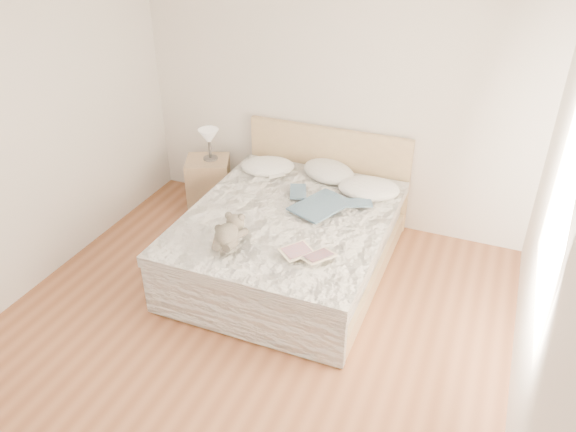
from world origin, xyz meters
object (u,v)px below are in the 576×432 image
(childrens_book, at_px, (307,254))
(bed, at_px, (292,237))
(table_lamp, at_px, (209,138))
(photo_book, at_px, (269,171))
(teddy_bear, at_px, (227,242))
(nightstand, at_px, (209,183))

(childrens_book, bearing_deg, bed, 156.45)
(bed, relative_size, table_lamp, 6.39)
(table_lamp, xyz_separation_m, childrens_book, (1.61, -1.36, -0.17))
(table_lamp, bearing_deg, photo_book, -11.90)
(bed, distance_m, table_lamp, 1.51)
(bed, xyz_separation_m, teddy_bear, (-0.26, -0.74, 0.34))
(table_lamp, bearing_deg, nightstand, -126.02)
(photo_book, height_order, childrens_book, same)
(childrens_book, bearing_deg, photo_book, 160.77)
(bed, distance_m, childrens_book, 0.81)
(table_lamp, bearing_deg, childrens_book, -40.19)
(childrens_book, xyz_separation_m, teddy_bear, (-0.64, -0.11, 0.02))
(bed, bearing_deg, photo_book, 129.92)
(table_lamp, height_order, teddy_bear, table_lamp)
(photo_book, bearing_deg, bed, -80.62)
(bed, relative_size, teddy_bear, 6.14)
(bed, bearing_deg, table_lamp, 149.31)
(table_lamp, relative_size, photo_book, 1.02)
(bed, bearing_deg, nightstand, 150.94)
(photo_book, bearing_deg, table_lamp, 137.56)
(table_lamp, xyz_separation_m, photo_book, (0.75, -0.16, -0.17))
(bed, relative_size, childrens_book, 5.86)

